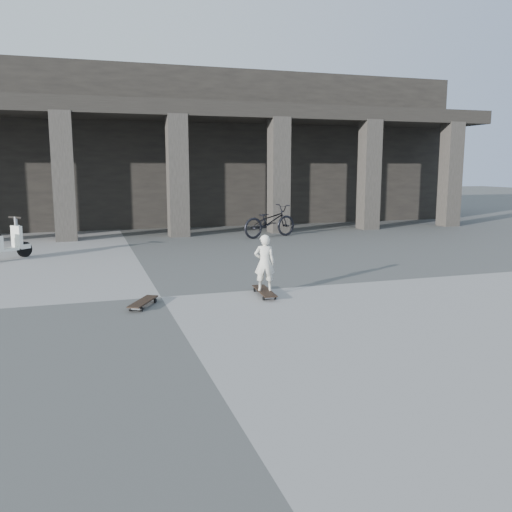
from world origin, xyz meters
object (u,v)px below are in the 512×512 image
object	(u,v)px
longboard	(264,291)
child	(264,263)
bicycle	(270,221)
skateboard_spare	(143,302)

from	to	relation	value
longboard	child	xyz separation A→B (m)	(0.00, -0.00, 0.53)
child	bicycle	size ratio (longest dim) A/B	0.50
skateboard_spare	child	world-z (taller)	child
child	bicycle	world-z (taller)	child
longboard	skateboard_spare	distance (m)	2.19
bicycle	child	bearing A→B (deg)	142.05
longboard	skateboard_spare	xyz separation A→B (m)	(-2.18, -0.13, -0.00)
skateboard_spare	bicycle	size ratio (longest dim) A/B	0.41
longboard	child	bearing A→B (deg)	-90.69
skateboard_spare	bicycle	xyz separation A→B (m)	(4.98, 7.89, 0.46)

